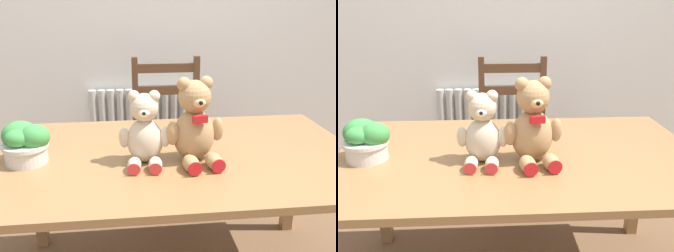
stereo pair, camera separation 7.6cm
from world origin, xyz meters
The scene contains 7 objects.
wall_back centered at (0.00, 1.84, 1.30)m, with size 8.00×0.04×2.60m, color silver.
radiator centered at (-0.10, 1.77, 0.32)m, with size 0.82×0.10×0.70m.
dining_table centered at (0.00, 0.48, 0.64)m, with size 1.56×0.96×0.72m.
wooden_chair_behind centered at (0.05, 1.37, 0.49)m, with size 0.46×0.39×0.99m.
teddy_bear_left centered at (-0.15, 0.40, 0.85)m, with size 0.21×0.21×0.30m.
teddy_bear_right centered at (0.05, 0.40, 0.87)m, with size 0.24×0.26×0.35m.
potted_plant centered at (-0.63, 0.46, 0.81)m, with size 0.20×0.18×0.17m.
Camera 1 is at (-0.22, -0.99, 1.36)m, focal length 40.00 mm.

